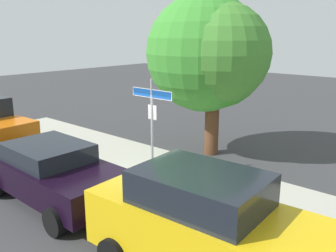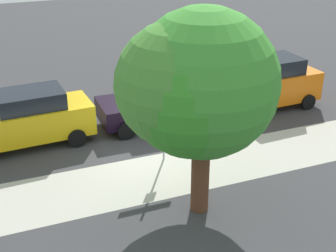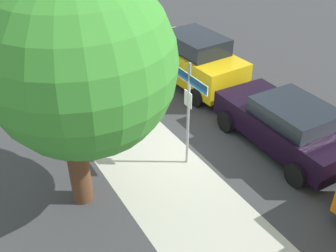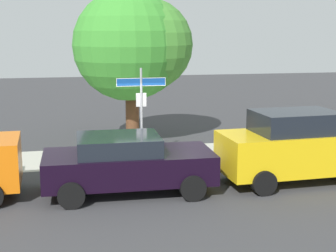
{
  "view_description": "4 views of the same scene",
  "coord_description": "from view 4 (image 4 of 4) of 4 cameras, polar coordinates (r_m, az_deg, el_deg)",
  "views": [
    {
      "loc": [
        6.68,
        -7.09,
        4.24
      ],
      "look_at": [
        -0.59,
        1.28,
        1.38
      ],
      "focal_mm": 39.11,
      "sensor_mm": 36.0,
      "label": 1
    },
    {
      "loc": [
        4.46,
        13.07,
        7.63
      ],
      "look_at": [
        -0.37,
        0.99,
        1.49
      ],
      "focal_mm": 50.18,
      "sensor_mm": 36.0,
      "label": 2
    },
    {
      "loc": [
        -7.56,
        5.21,
        6.74
      ],
      "look_at": [
        -0.54,
        1.06,
        1.45
      ],
      "focal_mm": 41.99,
      "sensor_mm": 36.0,
      "label": 3
    },
    {
      "loc": [
        -2.66,
        -14.7,
        4.11
      ],
      "look_at": [
        0.37,
        0.3,
        1.16
      ],
      "focal_mm": 53.68,
      "sensor_mm": 36.0,
      "label": 4
    }
  ],
  "objects": [
    {
      "name": "street_sign",
      "position": [
        15.41,
        -3.05,
        3.11
      ],
      "size": [
        1.51,
        0.07,
        2.96
      ],
      "color": "#9EA0A5",
      "rests_on": "ground_plane"
    },
    {
      "name": "shade_tree",
      "position": [
        17.96,
        -4.0,
        9.09
      ],
      "size": [
        4.22,
        3.9,
        5.51
      ],
      "color": "#54331F",
      "rests_on": "ground_plane"
    },
    {
      "name": "car_black",
      "position": [
        12.81,
        -4.7,
        -4.18
      ],
      "size": [
        4.3,
        2.14,
        1.49
      ],
      "rotation": [
        0.0,
        0.0,
        -0.01
      ],
      "color": "black",
      "rests_on": "ground_plane"
    },
    {
      "name": "car_yellow",
      "position": [
        14.15,
        14.96,
        -2.24
      ],
      "size": [
        4.65,
        2.16,
        1.95
      ],
      "rotation": [
        0.0,
        0.0,
        0.05
      ],
      "color": "gold",
      "rests_on": "ground_plane"
    },
    {
      "name": "ground_plane",
      "position": [
        15.5,
        -1.11,
        -4.46
      ],
      "size": [
        60.0,
        60.0,
        0.0
      ],
      "primitive_type": "plane",
      "color": "#38383A"
    },
    {
      "name": "sidewalk_strip",
      "position": [
        17.17,
        4.7,
        -2.96
      ],
      "size": [
        24.0,
        2.6,
        0.0
      ],
      "primitive_type": "cube",
      "color": "#B0AEA0",
      "rests_on": "ground_plane"
    }
  ]
}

